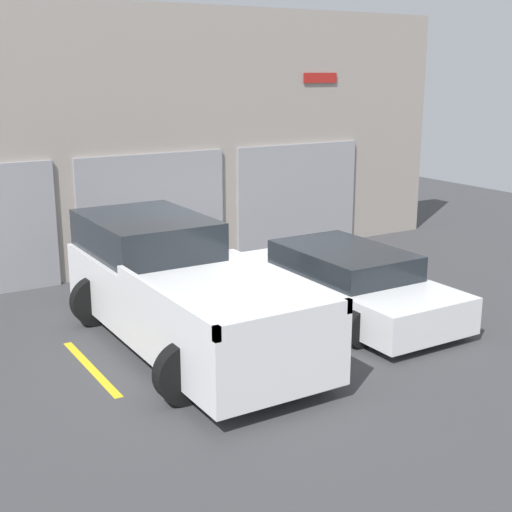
% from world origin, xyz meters
% --- Properties ---
extents(ground_plane, '(28.00, 28.00, 0.00)m').
position_xyz_m(ground_plane, '(0.00, 0.00, 0.00)').
color(ground_plane, '#3D3D3F').
extents(shophouse_building, '(14.40, 0.68, 5.32)m').
position_xyz_m(shophouse_building, '(-0.01, 3.29, 2.60)').
color(shophouse_building, '#9E9389').
rests_on(shophouse_building, ground).
extents(pickup_truck, '(2.49, 5.36, 1.76)m').
position_xyz_m(pickup_truck, '(-1.51, -0.98, 0.83)').
color(pickup_truck, white).
rests_on(pickup_truck, ground).
extents(sedan_white, '(2.16, 4.30, 1.12)m').
position_xyz_m(sedan_white, '(1.51, -1.23, 0.54)').
color(sedan_white, white).
rests_on(sedan_white, ground).
extents(parking_stripe_far_left, '(0.12, 2.20, 0.01)m').
position_xyz_m(parking_stripe_far_left, '(-3.02, -1.25, 0.00)').
color(parking_stripe_far_left, gold).
rests_on(parking_stripe_far_left, ground).
extents(parking_stripe_left, '(0.12, 2.20, 0.01)m').
position_xyz_m(parking_stripe_left, '(0.00, -1.25, 0.00)').
color(parking_stripe_left, gold).
rests_on(parking_stripe_left, ground).
extents(parking_stripe_centre, '(0.12, 2.20, 0.01)m').
position_xyz_m(parking_stripe_centre, '(3.02, -1.25, 0.00)').
color(parking_stripe_centre, gold).
rests_on(parking_stripe_centre, ground).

